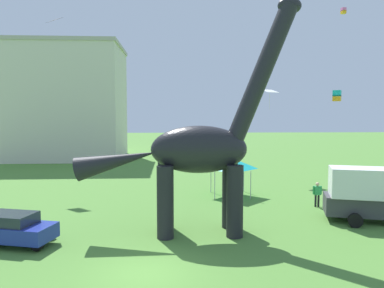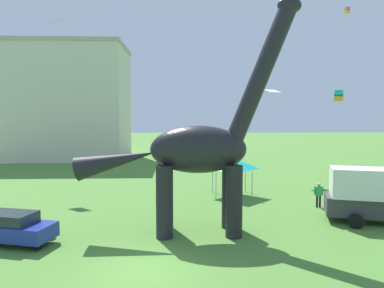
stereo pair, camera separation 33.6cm
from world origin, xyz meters
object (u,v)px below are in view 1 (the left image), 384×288
Objects in this scene: parked_box_truck at (373,194)px; person_photographer at (350,186)px; kite_high_right at (343,11)px; kite_near_high at (54,20)px; kite_apex at (270,91)px; kite_mid_left at (337,96)px; person_vendor_side at (317,192)px; festival_canopy_tent at (230,163)px; parked_sedan_left at (10,229)px; dinosaur_sculpture at (198,149)px.

parked_box_truck reaches higher than person_photographer.
kite_high_right reaches higher than person_photographer.
kite_high_right is (27.39, 0.67, 1.43)m from kite_near_high.
kite_near_high is at bearing -178.60° from kite_high_right.
person_photographer is at bearing -68.51° from kite_apex.
person_photographer is 0.78× the size of kite_apex.
kite_high_right reaches higher than kite_apex.
kite_mid_left is (22.21, -9.94, -7.34)m from kite_near_high.
person_vendor_side is 2.97× the size of kite_high_right.
kite_mid_left is at bearing -51.34° from person_vendor_side.
kite_apex is at bearing 57.17° from festival_canopy_tent.
kite_mid_left reaches higher than festival_canopy_tent.
parked_box_truck is at bearing 23.25° from parked_sedan_left.
kite_apex is at bearing -151.74° from person_photographer.
person_vendor_side is at bearing -120.42° from kite_high_right.
kite_mid_left reaches higher than parked_sedan_left.
festival_canopy_tent is at bearing -24.57° from kite_near_high.
person_vendor_side is at bearing 3.16° from dinosaur_sculpture.
kite_apex is (-2.12, 15.65, 7.00)m from parked_box_truck.
parked_sedan_left is 0.76× the size of parked_box_truck.
kite_high_right is (7.06, -0.34, 7.74)m from kite_apex.
kite_near_high reaches higher than dinosaur_sculpture.
kite_apex is (-0.26, 11.92, 7.62)m from person_vendor_side.
person_photographer is 0.49× the size of festival_canopy_tent.
dinosaur_sculpture reaches higher than kite_apex.
kite_mid_left is at bearing -80.25° from kite_apex.
kite_near_high is 25.41m from kite_mid_left.
kite_near_high is at bearing 155.90° from kite_mid_left.
kite_high_right is (12.19, 7.62, 13.84)m from festival_canopy_tent.
kite_apex is at bearing 114.69° from parked_box_truck.
kite_high_right is (5.18, 10.60, 8.76)m from kite_mid_left.
person_photographer is 2.73× the size of kite_high_right.
kite_near_high is (-24.08, 8.53, 14.02)m from person_photographer.
person_vendor_side is at bearing -148.83° from kite_mid_left.
kite_mid_left is at bearing -46.32° from person_photographer.
person_photographer is 7.08m from kite_mid_left.
kite_mid_left is (7.01, -2.99, 5.08)m from festival_canopy_tent.
kite_high_right reaches higher than kite_mid_left.
kite_near_high is (-20.59, 10.92, 13.94)m from person_vendor_side.
kite_apex is (17.48, 18.48, 7.84)m from parked_sedan_left.
dinosaur_sculpture reaches higher than kite_mid_left.
kite_apex is at bearing 8.73° from person_vendor_side.
parked_sedan_left is 21.87m from kite_mid_left.
festival_canopy_tent is 19.96m from kite_high_right.
parked_sedan_left is 18.91m from person_vendor_side.
parked_sedan_left is 16.32m from festival_canopy_tent.
parked_sedan_left is 19.82m from parked_box_truck.
kite_high_right reaches higher than person_vendor_side.
festival_canopy_tent is at bearing 55.49° from parked_sedan_left.
person_photographer is at bearing -10.09° from festival_canopy_tent.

